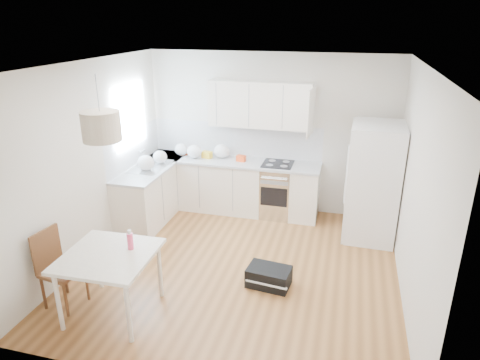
# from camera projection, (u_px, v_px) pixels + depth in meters

# --- Properties ---
(floor) EXTENTS (4.20, 4.20, 0.00)m
(floor) POSITION_uv_depth(u_px,v_px,m) (239.00, 267.00, 5.86)
(floor) COLOR brown
(floor) RESTS_ON ground
(ceiling) EXTENTS (4.20, 4.20, 0.00)m
(ceiling) POSITION_uv_depth(u_px,v_px,m) (238.00, 65.00, 4.90)
(ceiling) COLOR white
(ceiling) RESTS_ON wall_back
(wall_back) EXTENTS (4.20, 0.00, 4.20)m
(wall_back) POSITION_uv_depth(u_px,v_px,m) (270.00, 134.00, 7.28)
(wall_back) COLOR silver
(wall_back) RESTS_ON floor
(wall_left) EXTENTS (0.00, 4.20, 4.20)m
(wall_left) POSITION_uv_depth(u_px,v_px,m) (91.00, 162.00, 5.88)
(wall_left) COLOR silver
(wall_left) RESTS_ON floor
(wall_right) EXTENTS (0.00, 4.20, 4.20)m
(wall_right) POSITION_uv_depth(u_px,v_px,m) (416.00, 191.00, 4.88)
(wall_right) COLOR silver
(wall_right) RESTS_ON floor
(window_glassblock) EXTENTS (0.02, 1.00, 1.00)m
(window_glassblock) POSITION_uv_depth(u_px,v_px,m) (130.00, 116.00, 6.77)
(window_glassblock) COLOR #BFE0F9
(window_glassblock) RESTS_ON wall_left
(cabinets_back) EXTENTS (3.00, 0.60, 0.88)m
(cabinets_back) POSITION_uv_depth(u_px,v_px,m) (232.00, 186.00, 7.48)
(cabinets_back) COLOR white
(cabinets_back) RESTS_ON floor
(cabinets_left) EXTENTS (0.60, 1.80, 0.88)m
(cabinets_left) POSITION_uv_depth(u_px,v_px,m) (154.00, 192.00, 7.22)
(cabinets_left) COLOR white
(cabinets_left) RESTS_ON floor
(counter_back) EXTENTS (3.02, 0.64, 0.04)m
(counter_back) POSITION_uv_depth(u_px,v_px,m) (232.00, 161.00, 7.31)
(counter_back) COLOR #B7B9BC
(counter_back) RESTS_ON cabinets_back
(counter_left) EXTENTS (0.64, 1.82, 0.04)m
(counter_left) POSITION_uv_depth(u_px,v_px,m) (152.00, 167.00, 7.05)
(counter_left) COLOR #B7B9BC
(counter_left) RESTS_ON cabinets_left
(backsplash_back) EXTENTS (3.00, 0.01, 0.58)m
(backsplash_back) POSITION_uv_depth(u_px,v_px,m) (236.00, 139.00, 7.47)
(backsplash_back) COLOR white
(backsplash_back) RESTS_ON wall_back
(backsplash_left) EXTENTS (0.01, 1.80, 0.58)m
(backsplash_left) POSITION_uv_depth(u_px,v_px,m) (134.00, 147.00, 7.01)
(backsplash_left) COLOR white
(backsplash_left) RESTS_ON wall_left
(upper_cabinets) EXTENTS (1.70, 0.32, 0.75)m
(upper_cabinets) POSITION_uv_depth(u_px,v_px,m) (260.00, 104.00, 6.98)
(upper_cabinets) COLOR white
(upper_cabinets) RESTS_ON wall_back
(range_oven) EXTENTS (0.50, 0.61, 0.88)m
(range_oven) POSITION_uv_depth(u_px,v_px,m) (277.00, 191.00, 7.29)
(range_oven) COLOR silver
(range_oven) RESTS_ON floor
(sink) EXTENTS (0.50, 0.80, 0.16)m
(sink) POSITION_uv_depth(u_px,v_px,m) (151.00, 167.00, 7.00)
(sink) COLOR silver
(sink) RESTS_ON counter_left
(refrigerator) EXTENTS (0.87, 0.91, 1.78)m
(refrigerator) POSITION_uv_depth(u_px,v_px,m) (374.00, 182.00, 6.42)
(refrigerator) COLOR white
(refrigerator) RESTS_ON floor
(dining_table) EXTENTS (1.00, 1.00, 0.77)m
(dining_table) POSITION_uv_depth(u_px,v_px,m) (109.00, 261.00, 4.74)
(dining_table) COLOR beige
(dining_table) RESTS_ON floor
(dining_chair) EXTENTS (0.46, 0.46, 0.95)m
(dining_chair) POSITION_uv_depth(u_px,v_px,m) (62.00, 270.00, 4.95)
(dining_chair) COLOR #4F3117
(dining_chair) RESTS_ON floor
(drink_bottle) EXTENTS (0.08, 0.08, 0.23)m
(drink_bottle) POSITION_uv_depth(u_px,v_px,m) (130.00, 240.00, 4.78)
(drink_bottle) COLOR #ED4168
(drink_bottle) RESTS_ON dining_table
(gym_bag) EXTENTS (0.57, 0.41, 0.25)m
(gym_bag) POSITION_uv_depth(u_px,v_px,m) (269.00, 277.00, 5.44)
(gym_bag) COLOR black
(gym_bag) RESTS_ON floor
(pendant_lamp) EXTENTS (0.40, 0.40, 0.31)m
(pendant_lamp) POSITION_uv_depth(u_px,v_px,m) (101.00, 126.00, 4.31)
(pendant_lamp) COLOR beige
(pendant_lamp) RESTS_ON ceiling
(grocery_bag_a) EXTENTS (0.24, 0.20, 0.21)m
(grocery_bag_a) POSITION_uv_depth(u_px,v_px,m) (181.00, 150.00, 7.53)
(grocery_bag_a) COLOR white
(grocery_bag_a) RESTS_ON counter_back
(grocery_bag_b) EXTENTS (0.26, 0.22, 0.24)m
(grocery_bag_b) POSITION_uv_depth(u_px,v_px,m) (194.00, 151.00, 7.38)
(grocery_bag_b) COLOR white
(grocery_bag_b) RESTS_ON counter_back
(grocery_bag_c) EXTENTS (0.27, 0.23, 0.24)m
(grocery_bag_c) POSITION_uv_depth(u_px,v_px,m) (222.00, 151.00, 7.39)
(grocery_bag_c) COLOR white
(grocery_bag_c) RESTS_ON counter_back
(grocery_bag_d) EXTENTS (0.24, 0.20, 0.21)m
(grocery_bag_d) POSITION_uv_depth(u_px,v_px,m) (160.00, 157.00, 7.14)
(grocery_bag_d) COLOR white
(grocery_bag_d) RESTS_ON counter_back
(grocery_bag_e) EXTENTS (0.27, 0.23, 0.25)m
(grocery_bag_e) POSITION_uv_depth(u_px,v_px,m) (146.00, 163.00, 6.79)
(grocery_bag_e) COLOR white
(grocery_bag_e) RESTS_ON counter_left
(snack_orange) EXTENTS (0.17, 0.12, 0.10)m
(snack_orange) POSITION_uv_depth(u_px,v_px,m) (241.00, 158.00, 7.24)
(snack_orange) COLOR red
(snack_orange) RESTS_ON counter_back
(snack_yellow) EXTENTS (0.19, 0.15, 0.12)m
(snack_yellow) POSITION_uv_depth(u_px,v_px,m) (207.00, 155.00, 7.41)
(snack_yellow) COLOR gold
(snack_yellow) RESTS_ON counter_back
(snack_red) EXTENTS (0.20, 0.17, 0.11)m
(snack_red) POSITION_uv_depth(u_px,v_px,m) (185.00, 152.00, 7.58)
(snack_red) COLOR #BB3E17
(snack_red) RESTS_ON counter_back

